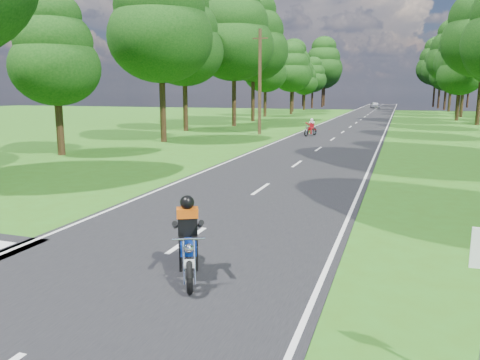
% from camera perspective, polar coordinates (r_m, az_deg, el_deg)
% --- Properties ---
extents(ground, '(160.00, 160.00, 0.00)m').
position_cam_1_polar(ground, '(9.26, -11.84, -10.94)').
color(ground, '#2E5C15').
rests_on(ground, ground).
extents(main_road, '(7.00, 140.00, 0.02)m').
position_cam_1_polar(main_road, '(57.62, 14.52, 7.14)').
color(main_road, black).
rests_on(main_road, ground).
extents(road_markings, '(7.40, 140.00, 0.01)m').
position_cam_1_polar(road_markings, '(55.77, 14.22, 7.06)').
color(road_markings, silver).
rests_on(road_markings, main_road).
extents(treeline, '(40.00, 115.35, 14.78)m').
position_cam_1_polar(treeline, '(67.65, 16.81, 14.52)').
color(treeline, black).
rests_on(treeline, ground).
extents(telegraph_pole, '(1.20, 0.26, 8.00)m').
position_cam_1_polar(telegraph_pole, '(36.88, 2.43, 11.89)').
color(telegraph_pole, '#382616').
rests_on(telegraph_pole, ground).
extents(rider_near_blue, '(1.33, 1.87, 1.49)m').
position_cam_1_polar(rider_near_blue, '(8.64, -6.35, -6.96)').
color(rider_near_blue, navy).
rests_on(rider_near_blue, main_road).
extents(rider_far_red, '(0.99, 1.67, 1.32)m').
position_cam_1_polar(rider_far_red, '(35.97, 8.60, 6.40)').
color(rider_far_red, '#A70C15').
rests_on(rider_far_red, main_road).
extents(distant_car, '(2.09, 3.80, 1.23)m').
position_cam_1_polar(distant_car, '(95.94, 16.13, 8.78)').
color(distant_car, silver).
rests_on(distant_car, main_road).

